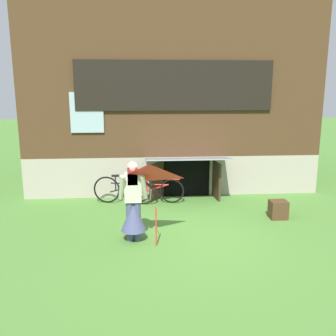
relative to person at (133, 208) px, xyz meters
The scene contains 7 objects.
ground_plane 1.34m from the person, ahead, with size 60.00×60.00×0.00m, color #4C7F33.
log_house 5.96m from the person, 78.34° to the left, with size 8.57×5.84×5.43m.
person is the anchor object (origin of this frame).
kite 0.91m from the person, 62.15° to the right, with size 1.02×1.15×1.58m.
bicycle_red 2.64m from the person, 77.84° to the left, with size 1.58×0.28×0.73m.
bicycle_black 2.57m from the person, 96.27° to the left, with size 1.72×0.42×0.80m.
wooden_crate 3.67m from the person, 17.28° to the left, with size 0.41×0.35×0.44m, color #4C331E.
Camera 1 is at (-0.98, -7.35, 3.13)m, focal length 39.53 mm.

